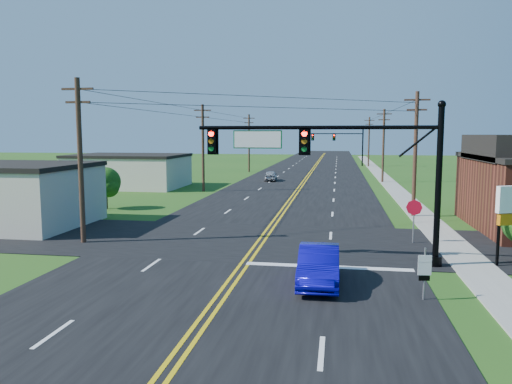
% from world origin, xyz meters
% --- Properties ---
extents(ground, '(260.00, 260.00, 0.00)m').
position_xyz_m(ground, '(0.00, 0.00, 0.00)').
color(ground, '#1F4D16').
rests_on(ground, ground).
extents(road_main, '(16.00, 220.00, 0.04)m').
position_xyz_m(road_main, '(0.00, 50.00, 0.02)').
color(road_main, black).
rests_on(road_main, ground).
extents(road_cross, '(70.00, 10.00, 0.04)m').
position_xyz_m(road_cross, '(0.00, 12.00, 0.02)').
color(road_cross, black).
rests_on(road_cross, ground).
extents(sidewalk, '(2.00, 160.00, 0.08)m').
position_xyz_m(sidewalk, '(10.50, 40.00, 0.04)').
color(sidewalk, gray).
rests_on(sidewalk, ground).
extents(signal_mast_main, '(11.30, 0.60, 7.48)m').
position_xyz_m(signal_mast_main, '(4.34, 8.00, 4.75)').
color(signal_mast_main, black).
rests_on(signal_mast_main, ground).
extents(signal_mast_far, '(10.98, 0.60, 7.48)m').
position_xyz_m(signal_mast_far, '(4.44, 80.00, 4.55)').
color(signal_mast_far, black).
rests_on(signal_mast_far, ground).
extents(cream_bldg_near, '(10.20, 8.20, 4.10)m').
position_xyz_m(cream_bldg_near, '(-17.00, 14.00, 2.06)').
color(cream_bldg_near, beige).
rests_on(cream_bldg_near, ground).
extents(cream_bldg_far, '(12.20, 9.20, 3.70)m').
position_xyz_m(cream_bldg_far, '(-19.00, 38.00, 1.86)').
color(cream_bldg_far, beige).
rests_on(cream_bldg_far, ground).
extents(utility_pole_left_a, '(1.80, 0.28, 9.00)m').
position_xyz_m(utility_pole_left_a, '(-9.50, 10.00, 4.72)').
color(utility_pole_left_a, '#39281A').
rests_on(utility_pole_left_a, ground).
extents(utility_pole_left_b, '(1.80, 0.28, 9.00)m').
position_xyz_m(utility_pole_left_b, '(-9.50, 35.00, 4.72)').
color(utility_pole_left_b, '#39281A').
rests_on(utility_pole_left_b, ground).
extents(utility_pole_left_c, '(1.80, 0.28, 9.00)m').
position_xyz_m(utility_pole_left_c, '(-9.50, 62.00, 4.72)').
color(utility_pole_left_c, '#39281A').
rests_on(utility_pole_left_c, ground).
extents(utility_pole_right_a, '(1.80, 0.28, 9.00)m').
position_xyz_m(utility_pole_right_a, '(9.80, 22.00, 4.72)').
color(utility_pole_right_a, '#39281A').
rests_on(utility_pole_right_a, ground).
extents(utility_pole_right_b, '(1.80, 0.28, 9.00)m').
position_xyz_m(utility_pole_right_b, '(9.80, 48.00, 4.72)').
color(utility_pole_right_b, '#39281A').
rests_on(utility_pole_right_b, ground).
extents(utility_pole_right_c, '(1.80, 0.28, 9.00)m').
position_xyz_m(utility_pole_right_c, '(9.80, 78.00, 4.72)').
color(utility_pole_right_c, '#39281A').
rests_on(utility_pole_right_c, ground).
extents(tree_right_back, '(3.00, 3.00, 4.10)m').
position_xyz_m(tree_right_back, '(16.00, 26.00, 2.60)').
color(tree_right_back, '#39281A').
rests_on(tree_right_back, ground).
extents(tree_left, '(2.40, 2.40, 3.37)m').
position_xyz_m(tree_left, '(-14.00, 22.00, 2.16)').
color(tree_left, '#39281A').
rests_on(tree_left, ground).
extents(blue_car, '(1.66, 4.59, 1.50)m').
position_xyz_m(blue_car, '(3.67, 4.43, 0.75)').
color(blue_car, '#0C07A2').
rests_on(blue_car, ground).
extents(distant_car, '(1.85, 3.93, 1.30)m').
position_xyz_m(distant_car, '(-4.11, 47.69, 0.65)').
color(distant_car, '#AEAEB3').
rests_on(distant_car, ground).
extents(route_sign, '(0.49, 0.11, 1.95)m').
position_xyz_m(route_sign, '(7.50, 3.05, 1.13)').
color(route_sign, slate).
rests_on(route_sign, ground).
extents(stop_sign, '(0.87, 0.15, 2.44)m').
position_xyz_m(stop_sign, '(8.50, 12.78, 1.76)').
color(stop_sign, slate).
rests_on(stop_sign, ground).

